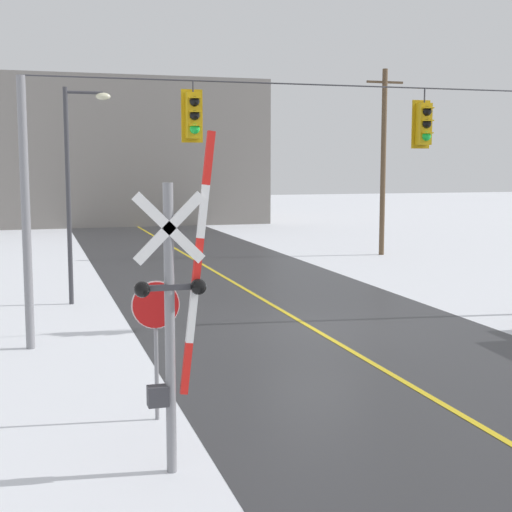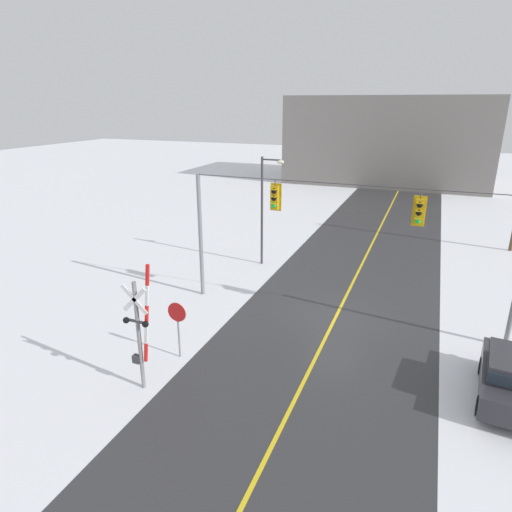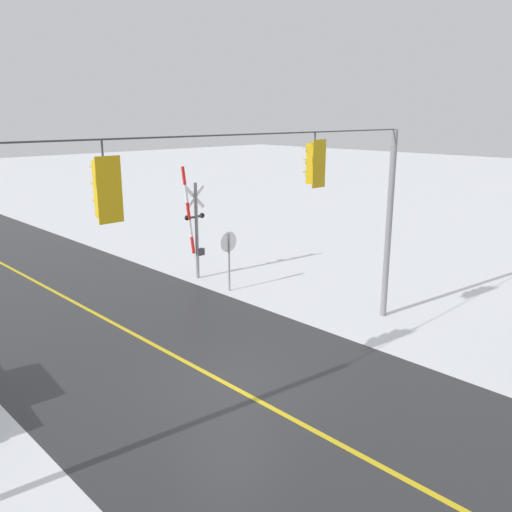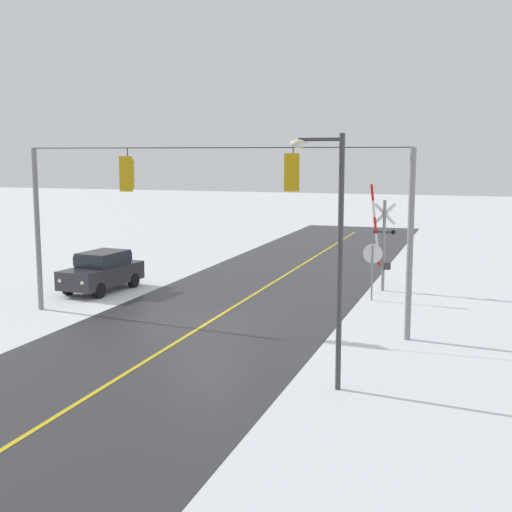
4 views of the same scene
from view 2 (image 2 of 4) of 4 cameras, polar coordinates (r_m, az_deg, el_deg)
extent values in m
plane|color=white|center=(21.08, 10.30, -7.72)|extent=(160.00, 160.00, 0.00)
cube|color=#303033|center=(26.50, 13.01, -2.12)|extent=(9.00, 80.00, 0.01)
cube|color=gold|center=(26.50, 13.01, -2.11)|extent=(0.14, 72.00, 0.01)
cylinder|color=gray|center=(22.17, -7.18, 2.47)|extent=(0.20, 0.20, 6.20)
cylinder|color=#38383D|center=(19.11, 11.41, 9.09)|extent=(14.00, 0.04, 0.04)
cylinder|color=#38383D|center=(19.92, 2.48, 9.45)|extent=(0.04, 0.04, 0.28)
cube|color=#C6990F|center=(20.04, 2.45, 7.54)|extent=(0.34, 0.28, 1.08)
cube|color=#C6990F|center=(20.19, 2.60, 7.63)|extent=(0.52, 0.03, 1.26)
sphere|color=black|center=(19.84, 2.32, 8.36)|extent=(0.24, 0.24, 0.24)
cube|color=#C6990F|center=(19.76, 2.25, 8.57)|extent=(0.26, 0.16, 0.03)
sphere|color=black|center=(19.90, 2.30, 7.46)|extent=(0.24, 0.24, 0.24)
cube|color=#C6990F|center=(19.82, 2.24, 7.66)|extent=(0.26, 0.16, 0.03)
sphere|color=green|center=(19.97, 2.29, 6.56)|extent=(0.24, 0.24, 0.24)
cube|color=#C6990F|center=(19.89, 2.23, 6.76)|extent=(0.26, 0.16, 0.03)
cylinder|color=#38383D|center=(18.84, 20.55, 7.51)|extent=(0.04, 0.04, 0.38)
cube|color=#C6990F|center=(18.99, 20.30, 5.36)|extent=(0.34, 0.28, 1.08)
cube|color=#C6990F|center=(19.15, 20.32, 5.46)|extent=(0.52, 0.03, 1.26)
sphere|color=black|center=(18.78, 20.39, 6.21)|extent=(0.24, 0.24, 0.24)
cube|color=#C6990F|center=(18.69, 20.41, 6.41)|extent=(0.26, 0.16, 0.03)
sphere|color=black|center=(18.84, 20.28, 5.26)|extent=(0.24, 0.24, 0.24)
cube|color=#C6990F|center=(18.76, 20.30, 5.46)|extent=(0.26, 0.16, 0.03)
sphere|color=green|center=(18.92, 20.16, 4.32)|extent=(0.24, 0.24, 0.24)
cube|color=#C6990F|center=(18.83, 20.18, 4.52)|extent=(0.26, 0.16, 0.03)
cylinder|color=gray|center=(17.46, -9.98, -9.47)|extent=(0.07, 0.07, 2.30)
cylinder|color=#B71414|center=(17.07, -10.21, -7.17)|extent=(0.76, 0.03, 0.76)
cylinder|color=white|center=(17.08, -10.17, -7.14)|extent=(0.80, 0.02, 0.80)
cylinder|color=gray|center=(15.58, -14.87, -10.06)|extent=(0.14, 0.14, 4.00)
cube|color=white|center=(14.92, -15.44, -5.45)|extent=(0.98, 0.04, 0.98)
cube|color=white|center=(14.92, -15.44, -5.45)|extent=(0.98, 0.04, 0.98)
cube|color=#38383D|center=(15.27, -15.15, -8.16)|extent=(0.80, 0.06, 0.08)
sphere|color=black|center=(15.45, -16.43, -7.96)|extent=(0.22, 0.22, 0.22)
sphere|color=black|center=(15.02, -14.11, -8.55)|extent=(0.22, 0.22, 0.22)
cube|color=red|center=(15.73, -14.03, -11.96)|extent=(0.18, 0.08, 0.73)
cube|color=white|center=(15.33, -13.99, -9.74)|extent=(0.18, 0.08, 0.73)
cube|color=red|center=(14.96, -13.95, -7.41)|extent=(0.18, 0.08, 0.73)
cube|color=white|center=(14.61, -13.90, -4.96)|extent=(0.18, 0.08, 0.73)
cube|color=red|center=(14.29, -13.85, -2.40)|extent=(0.18, 0.08, 0.73)
cube|color=#38383D|center=(16.13, -15.12, -12.71)|extent=(0.28, 0.20, 0.28)
cube|color=#2D2D33|center=(17.37, 29.97, -13.84)|extent=(2.16, 4.25, 0.80)
sphere|color=#EFEACC|center=(19.11, 28.17, -10.29)|extent=(0.16, 0.16, 0.16)
cylinder|color=black|center=(18.61, 27.20, -12.53)|extent=(0.28, 0.66, 0.64)
cylinder|color=black|center=(16.45, 26.94, -16.91)|extent=(0.28, 0.66, 0.64)
cylinder|color=#38383D|center=(26.37, 0.77, 5.68)|extent=(0.14, 0.14, 6.50)
cylinder|color=#38383D|center=(25.62, 1.98, 12.32)|extent=(1.10, 0.09, 0.09)
ellipsoid|color=beige|center=(25.45, 3.16, 12.03)|extent=(0.44, 0.28, 0.22)
cube|color=slate|center=(58.28, 16.79, 14.22)|extent=(23.22, 13.07, 10.12)
camera|label=1|loc=(11.55, -56.43, -17.16)|focal=52.27mm
camera|label=3|loc=(28.21, 31.65, 10.78)|focal=37.24mm
camera|label=4|loc=(42.65, 4.89, 14.63)|focal=48.05mm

